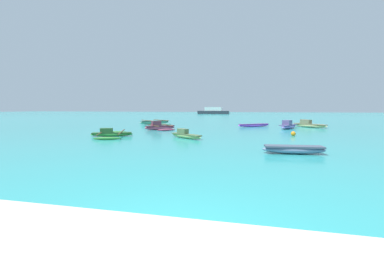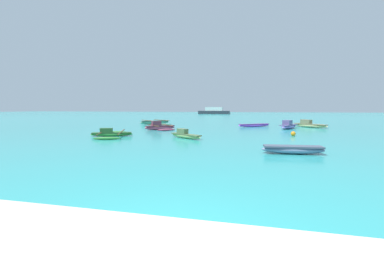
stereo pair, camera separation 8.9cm
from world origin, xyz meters
name	(u,v)px [view 2 (the right image)]	position (x,y,z in m)	size (l,w,h in m)	color
ground_plane	(152,254)	(0.00, 0.00, 0.00)	(240.00, 240.00, 0.00)	teal
moored_boat_0	(254,125)	(1.58, 25.69, 0.19)	(3.59, 2.67, 0.33)	#C651E9
moored_boat_1	(160,127)	(-7.27, 19.80, 0.28)	(3.38, 3.45, 0.85)	#BF4767
moored_boat_2	(293,149)	(3.22, 9.09, 0.21)	(2.87, 0.97, 0.37)	slate
moored_boat_3	(111,134)	(-8.81, 13.68, 0.20)	(3.35, 4.84, 0.61)	#398C38
moored_boat_4	(155,122)	(-10.66, 27.23, 0.25)	(4.91, 4.78, 0.54)	#5FAC8E
moored_boat_5	(309,125)	(7.34, 26.21, 0.29)	(3.18, 3.37, 0.83)	#CBC180
moored_boat_6	(185,135)	(-3.13, 13.75, 0.23)	(2.69, 2.08, 0.65)	#8CB567
moored_boat_7	(288,126)	(4.93, 23.90, 0.31)	(2.22, 3.16, 0.88)	#9683DF
mooring_buoy_0	(293,134)	(4.37, 16.92, 0.17)	(0.35, 0.35, 0.35)	orange
distant_ferry	(214,111)	(-11.10, 81.57, 0.93)	(10.36, 2.28, 2.28)	#2D333D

